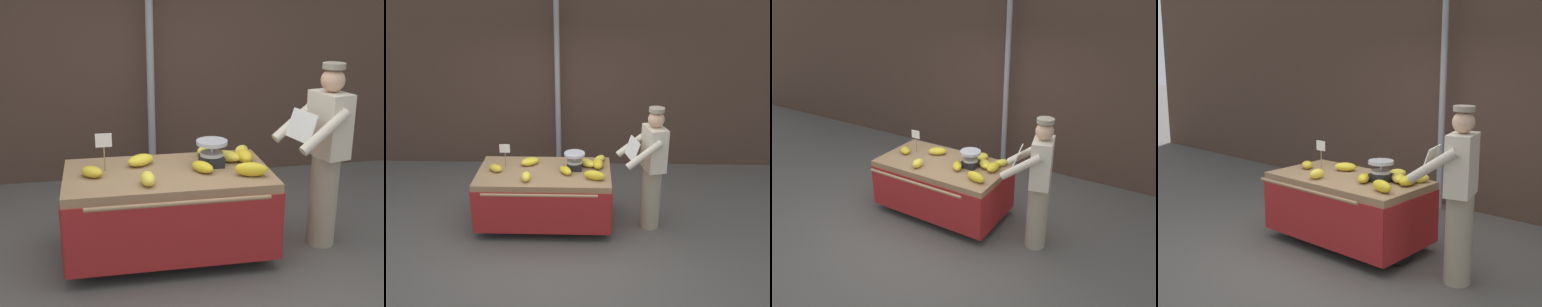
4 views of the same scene
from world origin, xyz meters
The scene contains 16 objects.
ground_plane centered at (0.00, 0.00, 0.00)m, with size 60.00×60.00×0.00m, color #514C47.
back_wall centered at (0.00, 2.62, 1.84)m, with size 16.00×0.24×3.68m, color #473328.
street_pole centered at (-0.07, 2.27, 1.55)m, with size 0.09×0.09×3.10m, color gray.
banana_cart centered at (-0.13, 0.40, 0.59)m, with size 1.81×1.18×0.81m.
weighing_scale centered at (0.28, 0.48, 0.92)m, with size 0.28×0.28×0.24m.
price_sign centered at (-0.67, 0.50, 1.05)m, with size 0.14×0.01×0.34m.
banana_bunch_0 centered at (0.62, 0.73, 0.85)m, with size 0.11×0.22×0.09m, color yellow.
banana_bunch_1 centered at (-0.78, 0.38, 0.85)m, with size 0.13×0.21×0.09m, color gold.
banana_bunch_2 centered at (-0.33, 0.10, 0.86)m, with size 0.12×0.20×0.11m, color yellow.
banana_bunch_3 centered at (0.16, 0.33, 0.85)m, with size 0.12×0.23×0.10m, color gold.
banana_bunch_4 centered at (0.55, 0.16, 0.87)m, with size 0.12×0.28×0.12m, color gold.
banana_bunch_5 centered at (-0.35, 0.60, 0.86)m, with size 0.16×0.26×0.10m, color yellow.
banana_bunch_6 centered at (0.29, 0.76, 0.85)m, with size 0.17×0.22×0.09m, color yellow.
banana_bunch_7 centered at (0.59, 0.54, 0.86)m, with size 0.15×0.25×0.11m, color gold.
banana_bunch_8 centered at (0.44, 0.58, 0.85)m, with size 0.15×0.27×0.10m, color yellow.
vendor_person centered at (1.30, 0.36, 0.87)m, with size 0.66×0.61×1.71m.
Camera 4 is at (3.54, -3.69, 2.17)m, focal length 46.75 mm.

